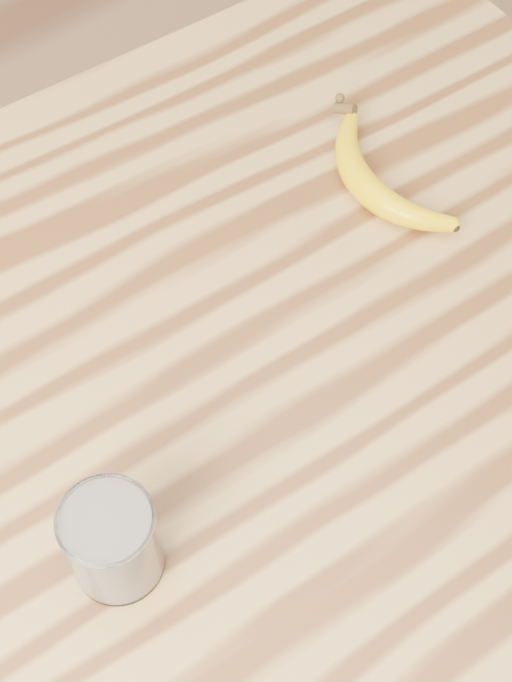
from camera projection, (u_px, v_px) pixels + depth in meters
table at (178, 438)px, 0.98m from camera, size 1.20×0.80×0.90m
smoothie_glass at (113, 541)px, 0.74m from camera, size 0.08×0.08×0.09m
banana at (365, 187)px, 0.98m from camera, size 0.10×0.26×0.03m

